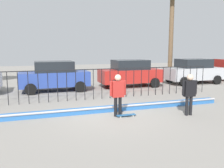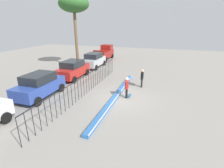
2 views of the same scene
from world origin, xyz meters
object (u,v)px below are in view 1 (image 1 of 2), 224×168
object	(u,v)px
parked_car_red	(130,73)
skateboard	(126,115)
parked_car_blue	(54,76)
skateboarder	(118,91)
camera_operator	(189,91)
parked_car_silver	(193,71)

from	to	relation	value
parked_car_red	skateboard	bearing A→B (deg)	-115.76
parked_car_blue	skateboard	bearing A→B (deg)	-72.05
skateboarder	camera_operator	distance (m)	2.90
camera_operator	parked_car_red	distance (m)	7.52
camera_operator	parked_car_blue	xyz separation A→B (m)	(-4.70, 7.42, -0.04)
skateboard	parked_car_silver	xyz separation A→B (m)	(8.23, 6.75, 0.91)
skateboarder	camera_operator	world-z (taller)	skateboarder
parked_car_blue	camera_operator	bearing A→B (deg)	-57.66
skateboard	parked_car_red	size ratio (longest dim) A/B	0.19
skateboarder	parked_car_red	world-z (taller)	parked_car_red
camera_operator	parked_car_blue	world-z (taller)	parked_car_blue
camera_operator	parked_car_silver	xyz separation A→B (m)	(5.74, 7.37, -0.04)
parked_car_blue	parked_car_silver	xyz separation A→B (m)	(10.44, -0.06, 0.00)
parked_car_red	parked_car_silver	bearing A→B (deg)	-3.42
parked_car_red	parked_car_silver	size ratio (longest dim) A/B	1.00
parked_car_blue	skateboarder	bearing A→B (deg)	-73.99
skateboard	parked_car_silver	size ratio (longest dim) A/B	0.19
camera_operator	parked_car_blue	distance (m)	8.78
parked_car_blue	parked_car_silver	size ratio (longest dim) A/B	1.00
skateboard	camera_operator	bearing A→B (deg)	-34.60
camera_operator	skateboarder	bearing A→B (deg)	38.81
skateboard	parked_car_red	bearing A→B (deg)	45.51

